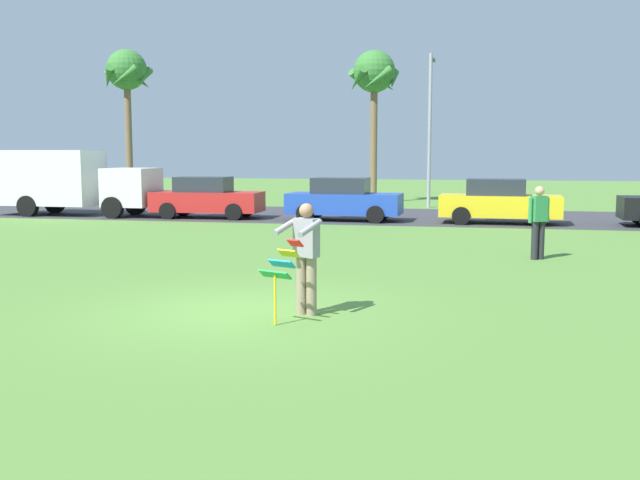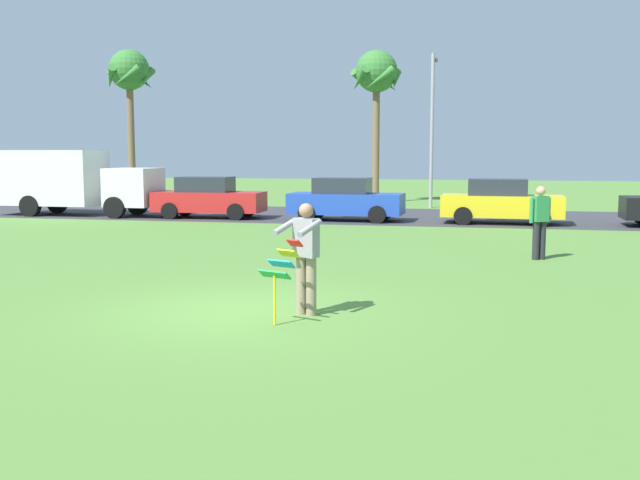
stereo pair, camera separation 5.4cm
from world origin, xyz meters
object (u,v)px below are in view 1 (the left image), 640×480
palm_tree_left_near (127,76)px  palm_tree_right_near (374,77)px  parked_truck_white_box (67,180)px  streetlight_pole (430,121)px  parked_car_red (207,198)px  person_walker_near (539,220)px  parked_car_blue (344,200)px  kite_held (282,267)px  person_kite_flyer (306,254)px  parked_car_yellow (499,202)px

palm_tree_left_near → palm_tree_right_near: (12.91, 0.99, -0.26)m
parked_truck_white_box → streetlight_pole: bearing=28.2°
parked_car_red → streetlight_pole: streetlight_pole is taller
palm_tree_right_near → person_walker_near: 20.93m
parked_truck_white_box → parked_car_blue: (11.34, 0.00, -0.64)m
kite_held → person_walker_near: 8.66m
parked_car_blue → person_walker_near: 10.87m
person_kite_flyer → parked_car_yellow: 16.19m
palm_tree_left_near → streetlight_pole: size_ratio=1.13×
kite_held → parked_car_red: (-7.43, 16.45, -0.06)m
parked_car_yellow → streetlight_pole: streetlight_pole is taller
person_kite_flyer → parked_truck_white_box: (-13.60, 15.83, 0.46)m
palm_tree_right_near → parked_truck_white_box: bearing=-137.1°
parked_truck_white_box → person_walker_near: bearing=-26.8°
parked_car_red → person_walker_near: person_walker_near is taller
parked_car_yellow → palm_tree_left_near: 21.76m
parked_truck_white_box → person_kite_flyer: bearing=-49.3°
parked_car_red → parked_car_blue: (5.39, 0.00, 0.00)m
parked_car_yellow → kite_held: bearing=-102.3°
palm_tree_left_near → palm_tree_right_near: bearing=4.4°
kite_held → parked_car_blue: parked_car_blue is taller
palm_tree_left_near → parked_car_red: bearing=-49.8°
palm_tree_left_near → person_kite_flyer: bearing=-58.3°
kite_held → palm_tree_right_near: size_ratio=0.16×
kite_held → parked_car_red: 18.05m
person_walker_near → palm_tree_right_near: bearing=108.9°
palm_tree_left_near → parked_car_blue: bearing=-35.0°
parked_car_red → palm_tree_right_near: 12.70m
person_walker_near → parked_car_blue: bearing=125.1°
parked_truck_white_box → palm_tree_left_near: bearing=101.4°
parked_car_yellow → palm_tree_right_near: palm_tree_right_near is taller
person_kite_flyer → parked_truck_white_box: bearing=130.7°
parked_car_blue → person_walker_near: (6.25, -8.89, 0.16)m
kite_held → palm_tree_right_near: 27.35m
kite_held → parked_car_yellow: size_ratio=0.29×
parked_car_yellow → person_walker_near: (0.64, -8.89, 0.16)m
parked_car_red → palm_tree_right_near: (5.08, 10.25, 5.50)m
parked_car_blue → palm_tree_left_near: size_ratio=0.54×
parked_car_red → person_walker_near: bearing=-37.4°
parked_car_red → parked_car_blue: size_ratio=1.00×
kite_held → parked_car_yellow: parked_car_yellow is taller
palm_tree_left_near → palm_tree_right_near: palm_tree_left_near is taller
palm_tree_right_near → parked_car_yellow: bearing=-60.0°
parked_truck_white_box → palm_tree_left_near: 10.75m
person_kite_flyer → palm_tree_left_near: (-15.48, 25.10, 5.58)m
person_kite_flyer → streetlight_pole: streetlight_pole is taller
palm_tree_left_near → person_walker_near: palm_tree_left_near is taller
kite_held → palm_tree_left_near: (-15.26, 25.72, 5.70)m
kite_held → palm_tree_right_near: bearing=95.0°
palm_tree_right_near → palm_tree_left_near: bearing=-175.6°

